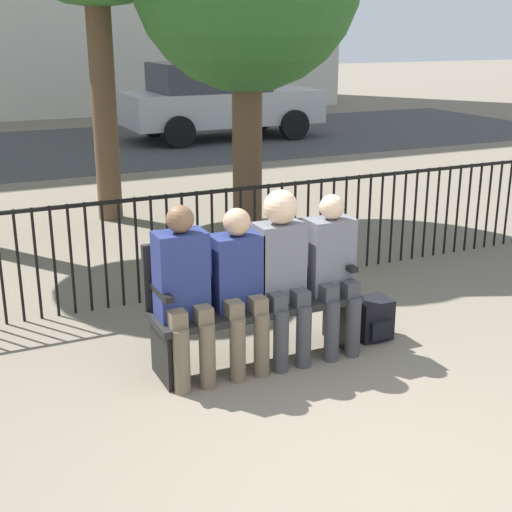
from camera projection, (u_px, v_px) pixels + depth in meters
ground_plane at (400, 497)px, 3.68m from camera, size 80.00×80.00×0.00m
park_bench at (251, 295)px, 5.10m from camera, size 1.51×0.45×0.92m
seated_person_0 at (184, 287)px, 4.71m from camera, size 0.34×0.39×1.22m
seated_person_1 at (239, 282)px, 4.88m from camera, size 0.34×0.39×1.16m
seated_person_2 at (282, 266)px, 5.00m from camera, size 0.34×0.39×1.26m
seated_person_3 at (332, 266)px, 5.18m from camera, size 0.34×0.39×1.18m
backpack at (372, 319)px, 5.53m from camera, size 0.27×0.27×0.32m
fence_railing at (183, 236)px, 6.28m from camera, size 9.01×0.03×0.95m
street_surface at (34, 151)px, 14.01m from camera, size 24.00×6.00×0.01m
parked_car_0 at (218, 99)px, 15.31m from camera, size 4.20×1.94×1.62m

